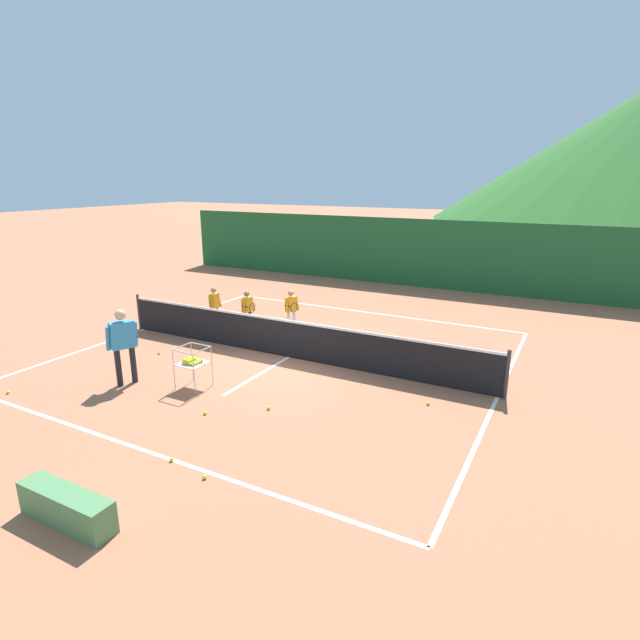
{
  "coord_description": "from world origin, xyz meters",
  "views": [
    {
      "loc": [
        6.25,
        -10.06,
        4.37
      ],
      "look_at": [
        0.64,
        0.48,
        0.94
      ],
      "focal_mm": 28.06,
      "sensor_mm": 36.0,
      "label": 1
    }
  ],
  "objects_px": {
    "instructor": "(123,340)",
    "tennis_ball_0": "(269,408)",
    "student_0": "(215,303)",
    "tennis_ball_4": "(428,403)",
    "tennis_net": "(288,338)",
    "student_2": "(291,307)",
    "student_1": "(248,307)",
    "courtside_bench": "(67,507)",
    "ball_cart": "(192,361)",
    "tennis_ball_1": "(8,392)",
    "tennis_ball_3": "(205,413)",
    "tennis_ball_6": "(159,353)",
    "tennis_ball_5": "(205,477)",
    "tennis_ball_2": "(172,459)"
  },
  "relations": [
    {
      "from": "student_1",
      "to": "courtside_bench",
      "type": "bearing_deg",
      "value": -70.02
    },
    {
      "from": "ball_cart",
      "to": "tennis_ball_5",
      "type": "relative_size",
      "value": 13.22
    },
    {
      "from": "tennis_ball_1",
      "to": "tennis_ball_3",
      "type": "bearing_deg",
      "value": 15.64
    },
    {
      "from": "tennis_net",
      "to": "instructor",
      "type": "height_order",
      "value": "instructor"
    },
    {
      "from": "instructor",
      "to": "student_1",
      "type": "relative_size",
      "value": 1.4
    },
    {
      "from": "tennis_ball_6",
      "to": "tennis_ball_0",
      "type": "bearing_deg",
      "value": -17.35
    },
    {
      "from": "tennis_ball_0",
      "to": "tennis_net",
      "type": "bearing_deg",
      "value": 113.88
    },
    {
      "from": "instructor",
      "to": "courtside_bench",
      "type": "xyz_separation_m",
      "value": [
        2.96,
        -3.61,
        -0.78
      ]
    },
    {
      "from": "tennis_net",
      "to": "ball_cart",
      "type": "relative_size",
      "value": 11.6
    },
    {
      "from": "tennis_ball_3",
      "to": "tennis_ball_6",
      "type": "height_order",
      "value": "same"
    },
    {
      "from": "student_1",
      "to": "tennis_ball_6",
      "type": "relative_size",
      "value": 17.65
    },
    {
      "from": "tennis_ball_2",
      "to": "tennis_ball_5",
      "type": "height_order",
      "value": "same"
    },
    {
      "from": "tennis_ball_1",
      "to": "tennis_ball_4",
      "type": "distance_m",
      "value": 8.69
    },
    {
      "from": "tennis_ball_4",
      "to": "tennis_ball_0",
      "type": "bearing_deg",
      "value": -148.14
    },
    {
      "from": "instructor",
      "to": "tennis_ball_0",
      "type": "xyz_separation_m",
      "value": [
        3.44,
        0.38,
        -0.97
      ]
    },
    {
      "from": "tennis_net",
      "to": "tennis_ball_3",
      "type": "height_order",
      "value": "tennis_net"
    },
    {
      "from": "student_1",
      "to": "tennis_ball_0",
      "type": "height_order",
      "value": "student_1"
    },
    {
      "from": "student_0",
      "to": "student_1",
      "type": "distance_m",
      "value": 1.12
    },
    {
      "from": "student_0",
      "to": "tennis_ball_1",
      "type": "height_order",
      "value": "student_0"
    },
    {
      "from": "tennis_net",
      "to": "student_1",
      "type": "height_order",
      "value": "student_1"
    },
    {
      "from": "tennis_ball_5",
      "to": "courtside_bench",
      "type": "relative_size",
      "value": 0.05
    },
    {
      "from": "instructor",
      "to": "tennis_ball_2",
      "type": "xyz_separation_m",
      "value": [
        3.1,
        -1.88,
        -0.97
      ]
    },
    {
      "from": "instructor",
      "to": "tennis_ball_3",
      "type": "distance_m",
      "value": 2.7
    },
    {
      "from": "tennis_net",
      "to": "student_0",
      "type": "bearing_deg",
      "value": 160.06
    },
    {
      "from": "student_0",
      "to": "tennis_ball_5",
      "type": "xyz_separation_m",
      "value": [
        4.96,
        -6.3,
        -0.7
      ]
    },
    {
      "from": "student_1",
      "to": "ball_cart",
      "type": "xyz_separation_m",
      "value": [
        1.37,
        -3.89,
        -0.13
      ]
    },
    {
      "from": "tennis_ball_3",
      "to": "student_0",
      "type": "bearing_deg",
      "value": 127.44
    },
    {
      "from": "tennis_ball_3",
      "to": "tennis_ball_6",
      "type": "distance_m",
      "value": 3.89
    },
    {
      "from": "student_0",
      "to": "tennis_ball_4",
      "type": "height_order",
      "value": "student_0"
    },
    {
      "from": "instructor",
      "to": "tennis_ball_5",
      "type": "height_order",
      "value": "instructor"
    },
    {
      "from": "ball_cart",
      "to": "tennis_ball_3",
      "type": "relative_size",
      "value": 13.22
    },
    {
      "from": "tennis_ball_1",
      "to": "tennis_ball_2",
      "type": "relative_size",
      "value": 1.0
    },
    {
      "from": "courtside_bench",
      "to": "student_1",
      "type": "bearing_deg",
      "value": 109.98
    },
    {
      "from": "student_0",
      "to": "student_2",
      "type": "xyz_separation_m",
      "value": [
        2.21,
        0.76,
        -0.01
      ]
    },
    {
      "from": "tennis_ball_1",
      "to": "tennis_ball_2",
      "type": "xyz_separation_m",
      "value": [
        4.89,
        -0.32,
        0.0
      ]
    },
    {
      "from": "tennis_ball_1",
      "to": "tennis_ball_3",
      "type": "relative_size",
      "value": 1.0
    },
    {
      "from": "tennis_ball_1",
      "to": "tennis_ball_4",
      "type": "bearing_deg",
      "value": 24.53
    },
    {
      "from": "tennis_ball_1",
      "to": "courtside_bench",
      "type": "height_order",
      "value": "courtside_bench"
    },
    {
      "from": "tennis_ball_2",
      "to": "courtside_bench",
      "type": "height_order",
      "value": "courtside_bench"
    },
    {
      "from": "instructor",
      "to": "tennis_ball_1",
      "type": "xyz_separation_m",
      "value": [
        -1.79,
        -1.56,
        -0.97
      ]
    },
    {
      "from": "instructor",
      "to": "student_0",
      "type": "distance_m",
      "value": 4.42
    },
    {
      "from": "tennis_ball_3",
      "to": "courtside_bench",
      "type": "xyz_separation_m",
      "value": [
        0.47,
        -3.24,
        0.2
      ]
    },
    {
      "from": "instructor",
      "to": "tennis_ball_0",
      "type": "bearing_deg",
      "value": 6.27
    },
    {
      "from": "tennis_ball_1",
      "to": "tennis_ball_3",
      "type": "height_order",
      "value": "same"
    },
    {
      "from": "tennis_net",
      "to": "tennis_ball_6",
      "type": "height_order",
      "value": "tennis_net"
    },
    {
      "from": "tennis_ball_4",
      "to": "courtside_bench",
      "type": "xyz_separation_m",
      "value": [
        -3.16,
        -5.65,
        0.2
      ]
    },
    {
      "from": "ball_cart",
      "to": "student_1",
      "type": "bearing_deg",
      "value": 109.4
    },
    {
      "from": "tennis_ball_2",
      "to": "tennis_ball_3",
      "type": "height_order",
      "value": "same"
    },
    {
      "from": "student_0",
      "to": "tennis_ball_6",
      "type": "relative_size",
      "value": 18.04
    },
    {
      "from": "tennis_net",
      "to": "tennis_ball_6",
      "type": "bearing_deg",
      "value": -155.61
    }
  ]
}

